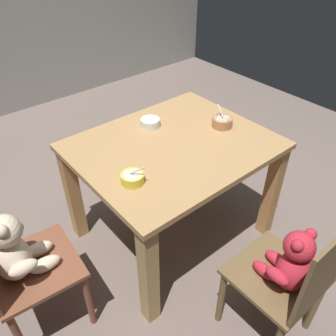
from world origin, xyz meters
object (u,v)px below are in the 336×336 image
at_px(porridge_bowl_terracotta_near_right, 222,122).
at_px(porridge_bowl_yellow_near_left, 133,178).
at_px(dining_table, 173,163).
at_px(teddy_chair_near_left, 17,258).
at_px(porridge_bowl_white_far_center, 150,122).
at_px(teddy_chair_near_front, 290,271).

distance_m(porridge_bowl_terracotta_near_right, porridge_bowl_yellow_near_left, 0.77).
xyz_separation_m(dining_table, teddy_chair_near_left, (-1.00, -0.04, -0.06)).
relative_size(dining_table, porridge_bowl_white_far_center, 9.28).
relative_size(dining_table, teddy_chair_near_front, 1.27).
height_order(dining_table, porridge_bowl_terracotta_near_right, porridge_bowl_terracotta_near_right).
xyz_separation_m(dining_table, teddy_chair_near_front, (-0.06, -0.90, -0.08)).
xyz_separation_m(dining_table, porridge_bowl_white_far_center, (0.02, 0.25, 0.17)).
distance_m(dining_table, porridge_bowl_terracotta_near_right, 0.41).
bearing_deg(teddy_chair_near_front, teddy_chair_near_left, 47.33).
xyz_separation_m(teddy_chair_near_left, teddy_chair_near_front, (0.94, -0.86, -0.01)).
xyz_separation_m(teddy_chair_near_front, porridge_bowl_yellow_near_left, (-0.33, 0.76, 0.25)).
relative_size(teddy_chair_near_front, porridge_bowl_yellow_near_left, 7.47).
bearing_deg(dining_table, teddy_chair_near_front, -93.87).
distance_m(teddy_chair_near_left, porridge_bowl_yellow_near_left, 0.66).
height_order(dining_table, teddy_chair_near_front, teddy_chair_near_front).
height_order(teddy_chair_near_left, porridge_bowl_white_far_center, teddy_chair_near_left).
bearing_deg(teddy_chair_near_left, porridge_bowl_white_far_center, 20.62).
distance_m(dining_table, teddy_chair_near_front, 0.91).
distance_m(dining_table, porridge_bowl_yellow_near_left, 0.45).
xyz_separation_m(dining_table, porridge_bowl_terracotta_near_right, (0.37, -0.04, 0.17)).
distance_m(porridge_bowl_white_far_center, porridge_bowl_yellow_near_left, 0.57).
xyz_separation_m(teddy_chair_near_left, porridge_bowl_yellow_near_left, (0.61, -0.10, 0.23)).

